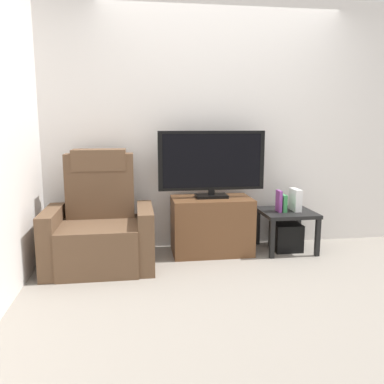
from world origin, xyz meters
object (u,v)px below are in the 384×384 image
(book_leftmost, at_px, (279,201))
(tv_stand, at_px, (212,225))
(recliner_armchair, at_px, (100,227))
(side_table, at_px, (287,217))
(subwoofer_box, at_px, (286,237))
(book_middle, at_px, (283,203))
(television, at_px, (212,163))
(game_console, at_px, (295,200))

(book_leftmost, bearing_deg, tv_stand, 176.41)
(recliner_armchair, distance_m, side_table, 1.91)
(subwoofer_box, distance_m, book_leftmost, 0.40)
(subwoofer_box, xyz_separation_m, book_middle, (-0.05, -0.02, 0.37))
(television, xyz_separation_m, game_console, (0.89, -0.03, -0.40))
(recliner_armchair, height_order, side_table, recliner_armchair)
(television, relative_size, book_leftmost, 4.87)
(side_table, bearing_deg, tv_stand, 178.29)
(tv_stand, bearing_deg, game_console, -0.89)
(tv_stand, height_order, recliner_armchair, recliner_armchair)
(tv_stand, relative_size, game_console, 3.52)
(tv_stand, distance_m, recliner_armchair, 1.13)
(tv_stand, xyz_separation_m, book_middle, (0.75, -0.04, 0.22))
(game_console, bearing_deg, tv_stand, 179.11)
(side_table, bearing_deg, subwoofer_box, 180.00)
(television, relative_size, subwoofer_box, 3.77)
(side_table, distance_m, book_middle, 0.16)
(television, relative_size, game_console, 4.72)
(television, relative_size, recliner_armchair, 1.00)
(book_leftmost, height_order, book_middle, book_leftmost)
(book_leftmost, bearing_deg, game_console, 8.97)
(book_leftmost, distance_m, book_middle, 0.05)
(book_middle, xyz_separation_m, game_console, (0.14, 0.03, 0.03))
(tv_stand, distance_m, subwoofer_box, 0.81)
(television, relative_size, book_middle, 6.08)
(side_table, xyz_separation_m, book_middle, (-0.05, -0.02, 0.15))
(television, xyz_separation_m, subwoofer_box, (0.80, -0.04, -0.79))
(book_leftmost, bearing_deg, recliner_armchair, -174.67)
(book_leftmost, bearing_deg, television, 174.88)
(tv_stand, height_order, television, television)
(side_table, relative_size, book_leftmost, 2.44)
(book_leftmost, relative_size, book_middle, 1.25)
(game_console, bearing_deg, television, 177.90)
(tv_stand, distance_m, game_console, 0.92)
(game_console, bearing_deg, side_table, -173.66)
(tv_stand, bearing_deg, side_table, -1.71)
(tv_stand, xyz_separation_m, television, (-0.00, 0.02, 0.65))
(book_leftmost, xyz_separation_m, book_middle, (0.05, 0.00, -0.02))
(television, bearing_deg, book_middle, -4.79)
(tv_stand, height_order, subwoofer_box, tv_stand)
(book_middle, bearing_deg, tv_stand, 176.64)
(recliner_armchair, bearing_deg, book_leftmost, -3.95)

